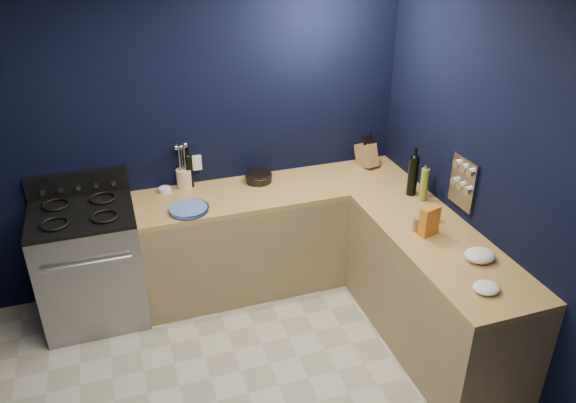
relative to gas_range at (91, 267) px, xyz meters
name	(u,v)px	position (x,y,z in m)	size (l,w,h in m)	color
wall_back	(193,137)	(0.93, 0.34, 0.84)	(3.50, 0.02, 2.60)	black
wall_right	(520,202)	(2.69, -1.42, 0.84)	(0.02, 3.50, 2.60)	black
cab_back	(277,236)	(1.53, 0.02, -0.03)	(2.30, 0.63, 0.86)	#947D55
top_back	(277,190)	(1.53, 0.02, 0.42)	(2.30, 0.63, 0.04)	olive
cab_right	(434,296)	(2.37, -1.13, -0.03)	(0.63, 1.67, 0.86)	#947D55
top_right	(442,244)	(2.37, -1.13, 0.42)	(0.63, 1.67, 0.04)	olive
gas_range	(91,267)	(0.00, 0.00, 0.00)	(0.76, 0.66, 0.92)	gray
oven_door	(92,291)	(0.00, -0.32, -0.01)	(0.59, 0.02, 0.42)	black
cooktop	(81,214)	(0.00, 0.00, 0.48)	(0.76, 0.66, 0.03)	black
backguard	(78,184)	(0.00, 0.30, 0.58)	(0.76, 0.06, 0.20)	black
spice_panel	(463,183)	(2.67, -0.87, 0.72)	(0.02, 0.28, 0.38)	gray
wall_outlet	(196,163)	(0.93, 0.32, 0.62)	(0.09, 0.02, 0.13)	white
plate_stack	(188,209)	(0.77, -0.16, 0.46)	(0.29, 0.29, 0.04)	teal
ramekin	(165,190)	(0.65, 0.23, 0.46)	(0.10, 0.10, 0.04)	white
utensil_crock	(184,178)	(0.82, 0.27, 0.52)	(0.13, 0.13, 0.16)	beige
wine_bottle_back	(189,171)	(0.86, 0.27, 0.57)	(0.07, 0.07, 0.27)	black
lemon_basket	(259,177)	(1.42, 0.17, 0.48)	(0.22, 0.22, 0.08)	black
knife_block	(366,155)	(2.41, 0.18, 0.54)	(0.11, 0.18, 0.20)	olive
wine_bottle_right	(413,176)	(2.52, -0.44, 0.60)	(0.08, 0.08, 0.32)	black
oil_bottle	(424,185)	(2.55, -0.55, 0.57)	(0.06, 0.06, 0.27)	olive
spice_jar_near	(416,225)	(2.26, -0.95, 0.49)	(0.05, 0.05, 0.10)	olive
spice_jar_far	(435,215)	(2.47, -0.86, 0.49)	(0.05, 0.05, 0.09)	olive
crouton_bag	(429,221)	(2.32, -1.02, 0.55)	(0.14, 0.07, 0.21)	#C44A21
towel_front	(480,255)	(2.47, -1.41, 0.48)	(0.21, 0.18, 0.07)	white
towel_end	(486,288)	(2.31, -1.71, 0.46)	(0.17, 0.15, 0.05)	white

